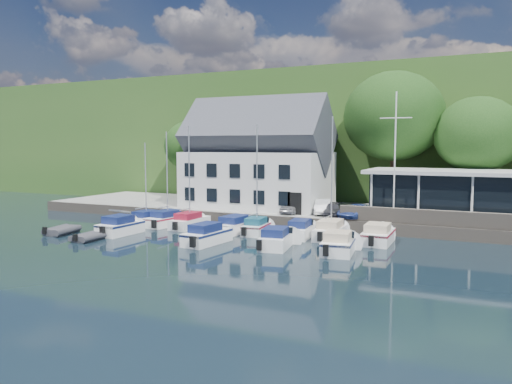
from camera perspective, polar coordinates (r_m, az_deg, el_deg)
ground at (r=33.01m, az=-0.79°, el=-7.21°), size 180.00×180.00×0.00m
quay at (r=49.04m, az=8.13°, el=-2.52°), size 60.00×13.00×1.00m
quay_face at (r=42.92m, az=5.61°, el=-3.62°), size 60.00×0.30×1.00m
hillside at (r=92.09m, az=16.28°, el=5.66°), size 160.00×75.00×16.00m
field_patch at (r=99.61m, az=21.74°, el=10.16°), size 50.00×30.00×0.30m
harbor_building at (r=50.16m, az=0.18°, el=3.27°), size 14.40×8.20×8.70m
club_pavilion at (r=45.31m, az=21.04°, el=-0.23°), size 13.20×7.20×4.10m
seawall at (r=40.85m, az=21.93°, el=-2.89°), size 18.00×0.50×1.20m
gangway at (r=49.27m, az=-13.66°, el=-3.17°), size 1.20×6.00×1.40m
car_silver at (r=45.67m, az=4.17°, el=-1.67°), size 1.45×3.56×1.21m
car_white at (r=45.38m, az=7.61°, el=-1.68°), size 2.42×4.22×1.31m
car_dgrey at (r=44.15m, az=8.80°, el=-2.04°), size 2.19×3.95×1.08m
car_blue at (r=43.37m, az=11.43°, el=-2.10°), size 2.45×3.97×1.27m
flagpole at (r=41.95m, az=15.59°, el=3.87°), size 2.51×0.20×10.47m
tree_0 at (r=60.19m, az=-7.30°, el=3.78°), size 6.68×6.68×9.12m
tree_1 at (r=57.39m, az=-1.72°, el=4.55°), size 7.85×7.85×10.73m
tree_2 at (r=54.36m, az=5.24°, el=4.18°), size 7.44×7.44×10.17m
tree_3 at (r=51.67m, az=15.42°, el=5.79°), size 9.86×9.86×13.47m
tree_4 at (r=50.26m, az=23.91°, el=3.93°), size 7.79×7.79×10.65m
boat_r1_0 at (r=45.67m, az=-12.50°, el=1.37°), size 1.78×5.66×8.21m
boat_r1_1 at (r=44.96m, az=-10.13°, el=1.67°), size 2.73×6.75×8.70m
boat_r1_2 at (r=43.50m, az=-7.63°, el=1.43°), size 1.99×6.26×8.48m
boat_r1_3 at (r=41.27m, az=-2.26°, el=-3.66°), size 2.77×6.76×1.43m
boat_r1_4 at (r=40.08m, az=0.11°, el=1.11°), size 2.20×5.34×8.43m
boat_r1_5 at (r=39.29m, az=5.15°, el=-4.15°), size 2.27×5.86×1.41m
boat_r1_6 at (r=38.58m, az=8.66°, el=1.33°), size 2.31×6.54×9.03m
boat_r1_7 at (r=37.81m, az=13.79°, el=-4.60°), size 2.22×5.77×1.49m
boat_r2_0 at (r=41.83m, az=-15.25°, el=-3.63°), size 2.31×5.69×1.57m
boat_r2_2 at (r=36.67m, az=-5.61°, el=-4.72°), size 2.50×6.32×1.56m
boat_r2_3 at (r=35.22m, az=2.35°, el=-5.21°), size 2.89×5.89×1.46m
boat_r2_4 at (r=33.76m, az=9.40°, el=-5.69°), size 2.79×5.39×1.51m
dinghy_0 at (r=43.66m, az=-21.32°, el=-3.98°), size 2.47×3.52×0.76m
dinghy_1 at (r=40.05m, az=-18.55°, el=-4.76°), size 1.84×2.95×0.67m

